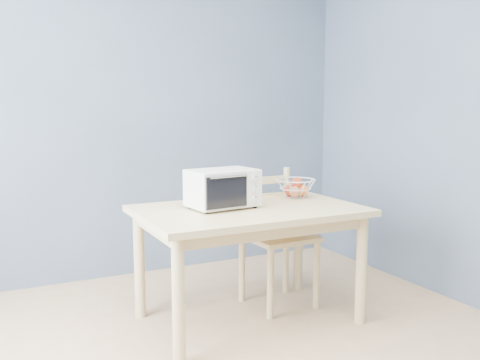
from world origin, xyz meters
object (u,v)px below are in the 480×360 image
fruit_basket (295,188)px  dining_chair (275,238)px  toaster_oven (220,188)px  dining_table (249,223)px

fruit_basket → dining_chair: 0.38m
toaster_oven → fruit_basket: bearing=4.5°
dining_table → dining_chair: size_ratio=1.48×
dining_table → toaster_oven: toaster_oven is taller
dining_table → fruit_basket: fruit_basket is taller
dining_table → toaster_oven: (-0.17, 0.06, 0.23)m
dining_table → fruit_basket: size_ratio=4.61×
dining_table → fruit_basket: bearing=21.4°
fruit_basket → dining_chair: size_ratio=0.32×
toaster_oven → fruit_basket: 0.65m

